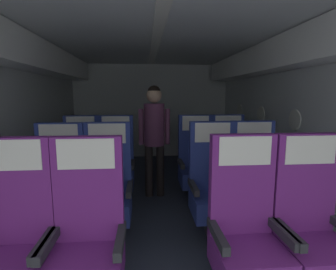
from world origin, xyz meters
TOP-DOWN VIEW (x-y plane):
  - ground at (0.00, 2.89)m, footprint 3.73×6.18m
  - fuselage_shell at (0.00, 3.15)m, footprint 3.61×5.83m
  - seat_a_left_window at (-1.00, 1.41)m, footprint 0.49×0.46m
  - seat_a_left_aisle at (-0.53, 1.40)m, footprint 0.49×0.46m
  - seat_a_right_aisle at (1.00, 1.39)m, footprint 0.49×0.46m
  - seat_a_right_window at (0.53, 1.40)m, footprint 0.49×0.46m
  - seat_b_left_window at (-0.99, 2.30)m, footprint 0.49×0.46m
  - seat_b_left_aisle at (-0.53, 2.32)m, footprint 0.49×0.46m
  - seat_b_right_aisle at (0.99, 2.32)m, footprint 0.49×0.46m
  - seat_b_right_window at (0.54, 2.30)m, footprint 0.49×0.46m
  - seat_c_left_window at (-1.00, 3.24)m, footprint 0.49×0.46m
  - seat_c_left_aisle at (-0.54, 3.23)m, footprint 0.49×0.46m
  - seat_c_right_aisle at (1.00, 3.22)m, footprint 0.49×0.46m
  - seat_c_right_window at (0.54, 3.21)m, footprint 0.49×0.46m
  - flight_attendant at (-0.02, 3.33)m, footprint 0.43×0.28m

SIDE VIEW (x-z plane):
  - ground at x=0.00m, z-range -0.02..0.00m
  - seat_a_left_window at x=-1.00m, z-range -0.10..1.04m
  - seat_a_left_aisle at x=-0.53m, z-range -0.10..1.04m
  - seat_a_right_aisle at x=1.00m, z-range -0.10..1.04m
  - seat_a_right_window at x=0.53m, z-range -0.10..1.04m
  - seat_b_left_window at x=-0.99m, z-range -0.10..1.04m
  - seat_b_left_aisle at x=-0.53m, z-range -0.10..1.04m
  - seat_b_right_aisle at x=0.99m, z-range -0.10..1.04m
  - seat_b_right_window at x=0.54m, z-range -0.10..1.04m
  - seat_c_left_window at x=-1.00m, z-range -0.10..1.04m
  - seat_c_left_aisle at x=-0.54m, z-range -0.10..1.04m
  - seat_c_right_aisle at x=1.00m, z-range -0.10..1.04m
  - seat_c_right_window at x=0.54m, z-range -0.10..1.04m
  - flight_attendant at x=-0.02m, z-range 0.17..1.72m
  - fuselage_shell at x=0.00m, z-range 0.49..2.65m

